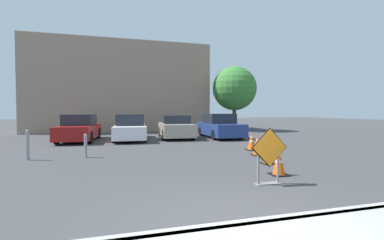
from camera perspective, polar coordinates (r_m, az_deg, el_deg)
ground_plane at (r=13.44m, az=-8.21°, el=-5.31°), size 96.00×96.00×0.00m
curb_lip at (r=3.96m, az=11.23°, el=-22.35°), size 25.71×0.20×0.14m
road_closed_sign at (r=6.22m, az=16.81°, el=-7.19°), size 0.91×0.20×1.31m
traffic_cone_nearest at (r=7.27m, az=18.75°, el=-8.82°), size 0.44×0.44×0.72m
traffic_cone_second at (r=8.67m, az=16.51°, el=-6.89°), size 0.38×0.38×0.77m
traffic_cone_third at (r=10.19m, az=14.26°, el=-5.42°), size 0.39×0.39×0.81m
traffic_cone_fourth at (r=11.51m, az=13.14°, el=-4.65°), size 0.49×0.49×0.78m
parked_car_nearest at (r=15.96m, az=-23.71°, el=-1.79°), size 2.05×4.37×1.51m
parked_car_second at (r=15.63m, az=-13.55°, el=-1.79°), size 1.99×4.43×1.51m
parked_car_third at (r=16.28m, az=-3.65°, el=-1.65°), size 2.09×4.12×1.43m
parked_car_fourth at (r=16.70m, az=6.10°, el=-1.46°), size 1.94×4.43×1.54m
bollard_nearest at (r=10.18m, az=-22.57°, el=-5.14°), size 0.12×0.12×0.88m
bollard_second at (r=10.58m, az=-32.70°, el=-4.53°), size 0.12×0.12×1.06m
building_facade_backdrop at (r=23.73m, az=-15.29°, el=6.82°), size 14.72×5.00×7.46m
street_tree_behind_lot at (r=22.65m, az=9.41°, el=6.91°), size 3.78×3.78×5.56m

